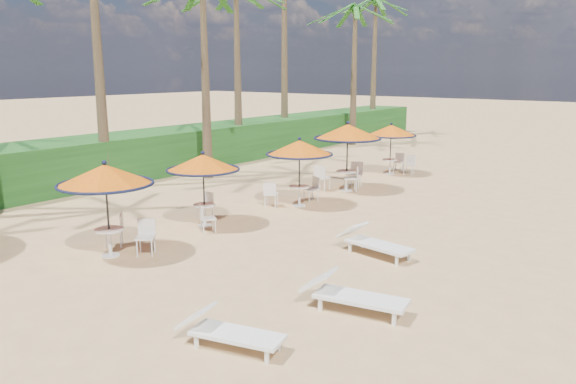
# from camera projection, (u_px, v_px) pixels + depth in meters

# --- Properties ---
(ground) EXTENTS (160.00, 160.00, 0.00)m
(ground) POSITION_uv_depth(u_px,v_px,m) (263.00, 316.00, 10.42)
(ground) COLOR tan
(ground) RESTS_ON ground
(scrub_hedge) EXTENTS (3.00, 40.00, 1.80)m
(scrub_hedge) POSITION_uv_depth(u_px,v_px,m) (193.00, 146.00, 26.77)
(scrub_hedge) COLOR #194716
(scrub_hedge) RESTS_ON ground
(station_0) EXTENTS (2.29, 2.29, 2.39)m
(station_0) POSITION_uv_depth(u_px,v_px,m) (108.00, 183.00, 13.44)
(station_0) COLOR black
(station_0) RESTS_ON ground
(station_1) EXTENTS (2.12, 2.12, 2.21)m
(station_1) POSITION_uv_depth(u_px,v_px,m) (203.00, 169.00, 16.10)
(station_1) COLOR black
(station_1) RESTS_ON ground
(station_2) EXTENTS (2.22, 2.22, 2.32)m
(station_2) POSITION_uv_depth(u_px,v_px,m) (299.00, 154.00, 18.49)
(station_2) COLOR black
(station_2) RESTS_ON ground
(station_3) EXTENTS (2.52, 2.52, 2.63)m
(station_3) POSITION_uv_depth(u_px,v_px,m) (347.00, 140.00, 20.83)
(station_3) COLOR black
(station_3) RESTS_ON ground
(station_4) EXTENTS (2.16, 2.16, 2.26)m
(station_4) POSITION_uv_depth(u_px,v_px,m) (393.00, 135.00, 24.21)
(station_4) COLOR black
(station_4) RESTS_ON ground
(lounger_near) EXTENTS (1.89, 1.00, 0.65)m
(lounger_near) POSITION_uv_depth(u_px,v_px,m) (227.00, 330.00, 9.20)
(lounger_near) COLOR white
(lounger_near) RESTS_ON ground
(lounger_mid) EXTENTS (2.12, 1.01, 0.73)m
(lounger_mid) POSITION_uv_depth(u_px,v_px,m) (350.00, 294.00, 10.59)
(lounger_mid) COLOR white
(lounger_mid) RESTS_ON ground
(lounger_far) EXTENTS (2.07, 0.93, 0.72)m
(lounger_far) POSITION_uv_depth(u_px,v_px,m) (372.00, 241.00, 13.83)
(lounger_far) COLOR white
(lounger_far) RESTS_ON ground
(palm_4) EXTENTS (5.00, 5.00, 8.41)m
(palm_4) POSITION_uv_depth(u_px,v_px,m) (236.00, 1.00, 26.46)
(palm_4) COLOR brown
(palm_4) RESTS_ON ground
(palm_6) EXTENTS (5.00, 5.00, 8.15)m
(palm_6) POSITION_uv_depth(u_px,v_px,m) (355.00, 18.00, 32.59)
(palm_6) COLOR brown
(palm_6) RESTS_ON ground
(palm_7) EXTENTS (5.00, 5.00, 9.13)m
(palm_7) POSITION_uv_depth(u_px,v_px,m) (376.00, 10.00, 37.29)
(palm_7) COLOR brown
(palm_7) RESTS_ON ground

